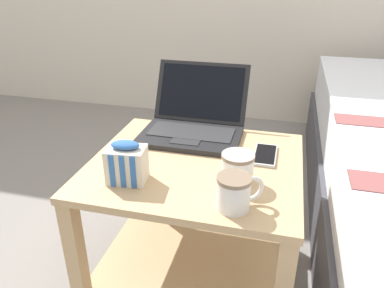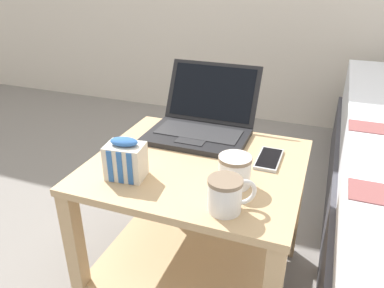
# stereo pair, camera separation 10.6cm
# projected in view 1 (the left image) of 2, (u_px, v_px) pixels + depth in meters

# --- Properties ---
(ground_plane) EXTENTS (8.00, 8.00, 0.00)m
(ground_plane) POSITION_uv_depth(u_px,v_px,m) (195.00, 279.00, 1.34)
(ground_plane) COLOR gray
(bedside_table) EXTENTS (0.63, 0.57, 0.48)m
(bedside_table) POSITION_uv_depth(u_px,v_px,m) (195.00, 207.00, 1.21)
(bedside_table) COLOR tan
(bedside_table) RESTS_ON ground_plane
(laptop) EXTENTS (0.34, 0.33, 0.22)m
(laptop) POSITION_uv_depth(u_px,v_px,m) (194.00, 121.00, 1.31)
(laptop) COLOR black
(laptop) RESTS_ON bedside_table
(mug_front_left) EXTENTS (0.09, 0.12, 0.09)m
(mug_front_left) POSITION_uv_depth(u_px,v_px,m) (237.00, 166.00, 1.01)
(mug_front_left) COLOR white
(mug_front_left) RESTS_ON bedside_table
(mug_front_right) EXTENTS (0.11, 0.09, 0.09)m
(mug_front_right) POSITION_uv_depth(u_px,v_px,m) (235.00, 191.00, 0.90)
(mug_front_right) COLOR white
(mug_front_right) RESTS_ON bedside_table
(snack_bag) EXTENTS (0.11, 0.09, 0.12)m
(snack_bag) POSITION_uv_depth(u_px,v_px,m) (127.00, 163.00, 1.01)
(snack_bag) COLOR silver
(snack_bag) RESTS_ON bedside_table
(cell_phone) EXTENTS (0.07, 0.15, 0.01)m
(cell_phone) POSITION_uv_depth(u_px,v_px,m) (265.00, 155.00, 1.16)
(cell_phone) COLOR #B7BABC
(cell_phone) RESTS_ON bedside_table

